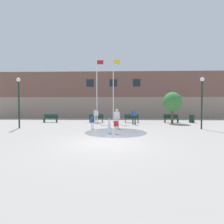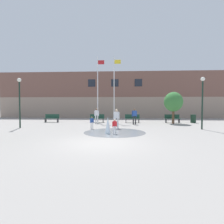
{
  "view_description": "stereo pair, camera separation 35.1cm",
  "coord_description": "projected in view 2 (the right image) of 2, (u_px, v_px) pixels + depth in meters",
  "views": [
    {
      "loc": [
        0.69,
        -8.65,
        1.89
      ],
      "look_at": [
        0.16,
        7.1,
        1.3
      ],
      "focal_mm": 28.0,
      "sensor_mm": 36.0,
      "label": 1
    },
    {
      "loc": [
        1.04,
        -8.63,
        1.89
      ],
      "look_at": [
        0.16,
        7.1,
        1.3
      ],
      "focal_mm": 28.0,
      "sensor_mm": 36.0,
      "label": 2
    }
  ],
  "objects": [
    {
      "name": "adult_in_red",
      "position": [
        116.0,
        117.0,
        14.35
      ],
      "size": [
        0.5,
        0.29,
        1.59
      ],
      "rotation": [
        0.0,
        0.0,
        2.83
      ],
      "color": "silver",
      "rests_on": "ground"
    },
    {
      "name": "flagpole_right",
      "position": [
        114.0,
        87.0,
        19.75
      ],
      "size": [
        0.8,
        0.1,
        7.43
      ],
      "color": "silver",
      "rests_on": "ground"
    },
    {
      "name": "child_with_pink_shirt",
      "position": [
        115.0,
        125.0,
        11.54
      ],
      "size": [
        0.31,
        0.2,
        0.99
      ],
      "rotation": [
        0.0,
        0.0,
        -2.72
      ],
      "color": "silver",
      "rests_on": "ground"
    },
    {
      "name": "park_bench_near_trashcan",
      "position": [
        132.0,
        118.0,
        19.17
      ],
      "size": [
        1.6,
        0.44,
        0.91
      ],
      "color": "#28282D",
      "rests_on": "ground"
    },
    {
      "name": "trash_can",
      "position": [
        193.0,
        119.0,
        19.02
      ],
      "size": [
        0.56,
        0.56,
        0.9
      ],
      "primitive_type": "cylinder",
      "color": "#193323",
      "rests_on": "ground"
    },
    {
      "name": "adult_near_bench",
      "position": [
        97.0,
        115.0,
        18.46
      ],
      "size": [
        0.5,
        0.38,
        1.59
      ],
      "rotation": [
        0.0,
        0.0,
        -0.79
      ],
      "color": "silver",
      "rests_on": "ground"
    },
    {
      "name": "adult_watching",
      "position": [
        134.0,
        115.0,
        17.33
      ],
      "size": [
        0.5,
        0.28,
        1.59
      ],
      "rotation": [
        0.0,
        0.0,
        0.27
      ],
      "color": "#28282D",
      "rests_on": "ground"
    },
    {
      "name": "library_building",
      "position": [
        116.0,
        96.0,
        29.23
      ],
      "size": [
        36.0,
        6.05,
        7.02
      ],
      "color": "gray",
      "rests_on": "ground"
    },
    {
      "name": "street_tree_near_building",
      "position": [
        173.0,
        102.0,
        18.15
      ],
      "size": [
        1.92,
        1.92,
        3.3
      ],
      "color": "brown",
      "rests_on": "ground"
    },
    {
      "name": "flagpole_left",
      "position": [
        98.0,
        87.0,
        19.85
      ],
      "size": [
        0.8,
        0.1,
        7.4
      ],
      "color": "silver",
      "rests_on": "ground"
    },
    {
      "name": "park_bench_left_of_flagpoles",
      "position": [
        97.0,
        118.0,
        19.47
      ],
      "size": [
        1.6,
        0.44,
        0.91
      ],
      "color": "#28282D",
      "rests_on": "ground"
    },
    {
      "name": "lamp_post_left_lane",
      "position": [
        20.0,
        96.0,
        14.62
      ],
      "size": [
        0.32,
        0.32,
        4.18
      ],
      "color": "#192D23",
      "rests_on": "ground"
    },
    {
      "name": "child_running",
      "position": [
        92.0,
        122.0,
        14.18
      ],
      "size": [
        0.31,
        0.24,
        0.99
      ],
      "rotation": [
        0.0,
        0.0,
        -2.29
      ],
      "color": "silver",
      "rests_on": "ground"
    },
    {
      "name": "park_bench_far_left",
      "position": [
        52.0,
        118.0,
        19.63
      ],
      "size": [
        1.6,
        0.44,
        0.91
      ],
      "color": "#28282D",
      "rests_on": "ground"
    },
    {
      "name": "lamp_post_right_lane",
      "position": [
        202.0,
        96.0,
        13.69
      ],
      "size": [
        0.32,
        0.32,
        4.12
      ],
      "color": "#192D23",
      "rests_on": "ground"
    },
    {
      "name": "ground_plane",
      "position": [
        101.0,
        143.0,
        8.74
      ],
      "size": [
        100.0,
        100.0,
        0.0
      ],
      "primitive_type": "plane",
      "color": "gray"
    },
    {
      "name": "park_bench_far_right",
      "position": [
        172.0,
        118.0,
        19.04
      ],
      "size": [
        1.6,
        0.44,
        0.91
      ],
      "color": "#28282D",
      "rests_on": "ground"
    },
    {
      "name": "splash_fountain",
      "position": [
        111.0,
        129.0,
        11.97
      ],
      "size": [
        4.34,
        4.34,
        1.14
      ],
      "color": "gray",
      "rests_on": "ground"
    }
  ]
}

